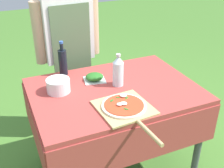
% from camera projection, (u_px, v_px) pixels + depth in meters
% --- Properties ---
extents(prep_table, '(1.17, 0.85, 0.77)m').
position_uv_depth(prep_table, '(114.00, 101.00, 2.02)').
color(prep_table, '#A83D38').
rests_on(prep_table, ground).
extents(person_cook, '(0.57, 0.21, 1.53)m').
position_uv_depth(person_cook, '(68.00, 43.00, 2.40)').
color(person_cook, '#70604C').
rests_on(person_cook, ground).
extents(pizza_on_peel, '(0.34, 0.57, 0.05)m').
position_uv_depth(pizza_on_peel, '(125.00, 108.00, 1.73)').
color(pizza_on_peel, tan).
rests_on(pizza_on_peel, prep_table).
extents(oil_bottle, '(0.06, 0.06, 0.27)m').
position_uv_depth(oil_bottle, '(63.00, 62.00, 2.11)').
color(oil_bottle, black).
rests_on(oil_bottle, prep_table).
extents(water_bottle, '(0.08, 0.08, 0.24)m').
position_uv_depth(water_bottle, '(118.00, 71.00, 1.96)').
color(water_bottle, silver).
rests_on(water_bottle, prep_table).
extents(herb_container, '(0.17, 0.16, 0.05)m').
position_uv_depth(herb_container, '(94.00, 77.00, 2.06)').
color(herb_container, silver).
rests_on(herb_container, prep_table).
extents(mixing_tub, '(0.16, 0.16, 0.09)m').
position_uv_depth(mixing_tub, '(58.00, 86.00, 1.91)').
color(mixing_tub, silver).
rests_on(mixing_tub, prep_table).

